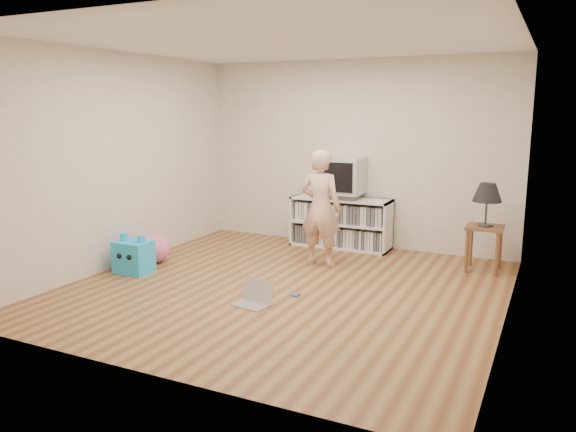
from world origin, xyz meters
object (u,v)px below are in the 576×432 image
(dvd_deck, at_px, (341,196))
(person, at_px, (321,208))
(plush_pink, at_px, (153,248))
(media_unit, at_px, (341,222))
(laptop, at_px, (255,298))
(plush_blue, at_px, (134,256))
(crt_tv, at_px, (342,175))
(table_lamp, at_px, (487,194))
(side_table, at_px, (484,237))

(dvd_deck, height_order, person, person)
(plush_pink, bearing_deg, media_unit, 44.53)
(dvd_deck, distance_m, person, 1.00)
(laptop, xyz_separation_m, plush_blue, (-1.84, 0.34, 0.13))
(media_unit, xyz_separation_m, plush_blue, (-1.78, -2.28, -0.15))
(crt_tv, height_order, person, person)
(media_unit, bearing_deg, plush_pink, -135.47)
(table_lamp, bearing_deg, dvd_deck, 169.33)
(dvd_deck, bearing_deg, person, -84.28)
(laptop, bearing_deg, dvd_deck, 99.69)
(dvd_deck, bearing_deg, laptop, -88.67)
(plush_pink, bearing_deg, crt_tv, 44.23)
(dvd_deck, height_order, laptop, dvd_deck)
(side_table, bearing_deg, plush_pink, -159.36)
(crt_tv, relative_size, plush_blue, 1.28)
(dvd_deck, height_order, table_lamp, table_lamp)
(media_unit, bearing_deg, person, -84.37)
(media_unit, relative_size, crt_tv, 2.33)
(table_lamp, distance_m, plush_blue, 4.26)
(side_table, bearing_deg, laptop, -130.41)
(crt_tv, bearing_deg, plush_blue, -128.15)
(laptop, distance_m, plush_blue, 1.87)
(laptop, relative_size, plush_pink, 0.89)
(media_unit, distance_m, laptop, 2.64)
(table_lamp, xyz_separation_m, laptop, (-1.90, -2.24, -0.87))
(side_table, bearing_deg, person, -161.43)
(plush_pink, bearing_deg, table_lamp, 20.64)
(dvd_deck, bearing_deg, crt_tv, -90.00)
(dvd_deck, distance_m, side_table, 2.02)
(dvd_deck, relative_size, table_lamp, 0.87)
(side_table, xyz_separation_m, table_lamp, (0.00, 0.00, 0.53))
(side_table, bearing_deg, crt_tv, 169.43)
(media_unit, xyz_separation_m, crt_tv, (-0.00, -0.02, 0.67))
(media_unit, distance_m, table_lamp, 2.09)
(table_lamp, bearing_deg, crt_tv, 169.43)
(side_table, relative_size, plush_blue, 1.18)
(crt_tv, height_order, laptop, crt_tv)
(table_lamp, xyz_separation_m, plush_blue, (-3.74, -1.89, -0.74))
(dvd_deck, relative_size, crt_tv, 0.75)
(person, bearing_deg, laptop, 91.35)
(person, bearing_deg, plush_blue, 36.81)
(crt_tv, bearing_deg, dvd_deck, 90.00)
(side_table, distance_m, plush_blue, 4.20)
(media_unit, bearing_deg, plush_blue, -127.92)
(media_unit, distance_m, dvd_deck, 0.39)
(side_table, height_order, plush_pink, side_table)
(person, relative_size, plush_blue, 3.10)
(media_unit, height_order, side_table, media_unit)
(dvd_deck, xyz_separation_m, person, (0.10, -1.00, -0.01))
(side_table, distance_m, plush_pink, 4.09)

